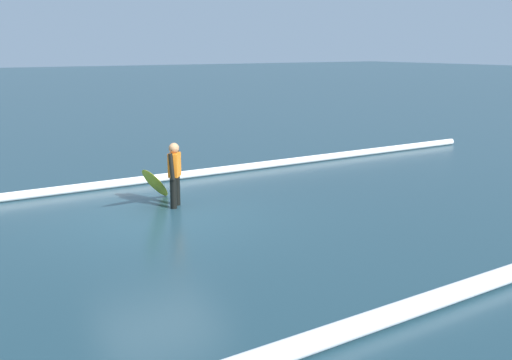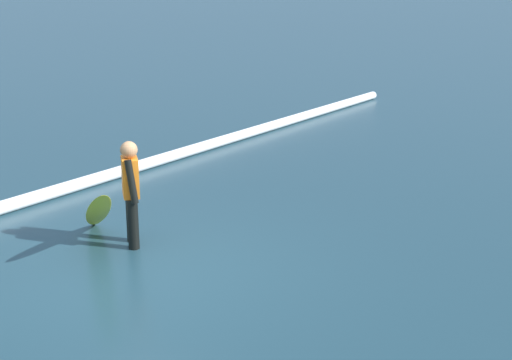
# 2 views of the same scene
# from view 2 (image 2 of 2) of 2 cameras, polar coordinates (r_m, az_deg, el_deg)

# --- Properties ---
(ground_plane) EXTENTS (189.90, 189.90, 0.00)m
(ground_plane) POSITION_cam_2_polar(r_m,az_deg,el_deg) (8.75, -9.73, -7.38)
(ground_plane) COLOR #1D3945
(surfer) EXTENTS (0.37, 0.47, 1.38)m
(surfer) POSITION_cam_2_polar(r_m,az_deg,el_deg) (9.45, -9.72, -0.61)
(surfer) COLOR black
(surfer) RESTS_ON ground_plane
(surfboard) EXTENTS (1.35, 1.65, 1.02)m
(surfboard) POSITION_cam_2_polar(r_m,az_deg,el_deg) (9.52, -12.19, -2.40)
(surfboard) COLOR yellow
(surfboard) RESTS_ON ground_plane
(wave_crest_foreground) EXTENTS (22.58, 0.33, 0.20)m
(wave_crest_foreground) POSITION_cam_2_polar(r_m,az_deg,el_deg) (11.74, -16.27, -1.14)
(wave_crest_foreground) COLOR white
(wave_crest_foreground) RESTS_ON ground_plane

